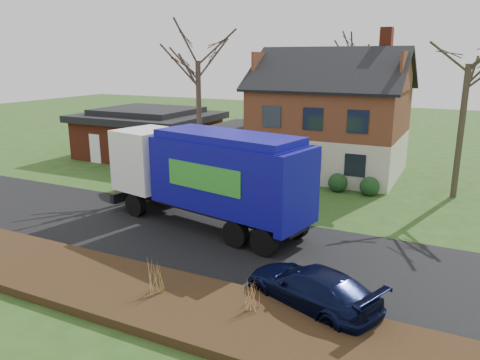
% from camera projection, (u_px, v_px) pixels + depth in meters
% --- Properties ---
extents(ground, '(120.00, 120.00, 0.00)m').
position_uv_depth(ground, '(191.00, 236.00, 20.17)').
color(ground, '#254717').
rests_on(ground, ground).
extents(road, '(80.00, 7.00, 0.02)m').
position_uv_depth(road, '(191.00, 236.00, 20.17)').
color(road, black).
rests_on(road, ground).
extents(mulch_verge, '(80.00, 3.50, 0.30)m').
position_uv_depth(mulch_verge, '(106.00, 285.00, 15.54)').
color(mulch_verge, black).
rests_on(mulch_verge, ground).
extents(main_house, '(12.95, 8.95, 9.26)m').
position_uv_depth(main_house, '(323.00, 112.00, 30.55)').
color(main_house, beige).
rests_on(main_house, ground).
extents(ranch_house, '(9.80, 8.20, 3.70)m').
position_uv_depth(ranch_house, '(149.00, 133.00, 36.13)').
color(ranch_house, maroon).
rests_on(ranch_house, ground).
extents(garbage_truck, '(10.60, 4.76, 4.40)m').
position_uv_depth(garbage_truck, '(209.00, 172.00, 20.72)').
color(garbage_truck, black).
rests_on(garbage_truck, ground).
extents(silver_sedan, '(4.35, 2.41, 1.36)m').
position_uv_depth(silver_sedan, '(144.00, 183.00, 26.04)').
color(silver_sedan, '#A9ADB1').
rests_on(silver_sedan, ground).
extents(navy_wagon, '(4.90, 3.36, 1.32)m').
position_uv_depth(navy_wagon, '(311.00, 288.00, 14.28)').
color(navy_wagon, black).
rests_on(navy_wagon, ground).
extents(tree_front_west, '(3.40, 3.40, 10.12)m').
position_uv_depth(tree_front_west, '(197.00, 42.00, 26.55)').
color(tree_front_west, '#3F2F26').
rests_on(tree_front_west, ground).
extents(tree_front_east, '(3.68, 3.68, 10.22)m').
position_uv_depth(tree_front_east, '(472.00, 40.00, 23.69)').
color(tree_front_east, '#3F3626').
rests_on(tree_front_east, ground).
extents(tree_back, '(3.38, 3.38, 10.71)m').
position_uv_depth(tree_back, '(354.00, 37.00, 35.59)').
color(tree_back, '#382C21').
rests_on(tree_back, ground).
extents(grass_clump_mid, '(0.39, 0.32, 1.09)m').
position_uv_depth(grass_clump_mid, '(156.00, 276.00, 14.66)').
color(grass_clump_mid, olive).
rests_on(grass_clump_mid, mulch_verge).
extents(grass_clump_east, '(0.38, 0.31, 0.95)m').
position_uv_depth(grass_clump_east, '(252.00, 294.00, 13.69)').
color(grass_clump_east, tan).
rests_on(grass_clump_east, mulch_verge).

